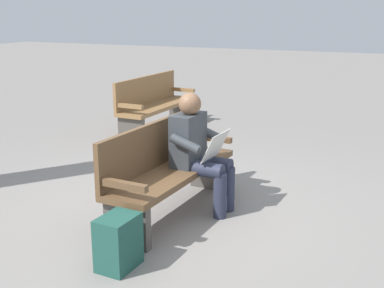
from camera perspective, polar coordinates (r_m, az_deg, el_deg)
ground_plane at (r=4.96m, az=-2.09°, el=-7.92°), size 40.00×40.00×0.00m
bench_near at (r=4.83m, az=-2.87°, el=-2.76°), size 1.83×0.59×0.90m
person_seated at (r=4.85m, az=0.73°, el=-0.57°), size 0.59×0.59×1.18m
backpack at (r=3.94m, az=-8.58°, el=-11.16°), size 0.35×0.30×0.43m
bench_far at (r=8.14m, az=-4.38°, el=4.68°), size 1.82×0.55×0.90m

